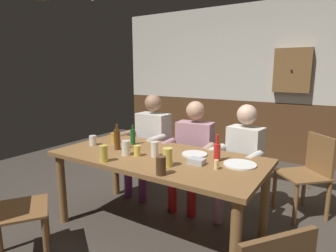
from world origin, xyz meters
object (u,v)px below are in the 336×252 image
at_px(pint_glass_7, 126,148).
at_px(bottle_1, 117,139).
at_px(chair_empty_near_right, 309,172).
at_px(wall_dart_cabinet, 292,70).
at_px(chair_empty_far_end, 6,209).
at_px(person_1, 192,148).
at_px(bottle_0, 133,137).
at_px(bottle_2, 217,151).
at_px(dining_table, 158,165).
at_px(plate_0, 240,164).
at_px(pint_glass_4, 137,151).
at_px(plate_1, 195,154).
at_px(pint_glass_3, 114,138).
at_px(pint_glass_5, 168,157).
at_px(table_candle, 216,165).
at_px(person_0, 150,140).
at_px(pint_glass_2, 104,154).
at_px(pint_glass_0, 93,140).
at_px(pint_glass_6, 161,166).
at_px(pint_glass_1, 155,149).
at_px(person_2, 241,157).
at_px(condiment_caddy, 197,161).

bearing_deg(pint_glass_7, bottle_1, 153.04).
height_order(chair_empty_near_right, wall_dart_cabinet, wall_dart_cabinet).
bearing_deg(chair_empty_far_end, person_1, 102.04).
bearing_deg(person_1, bottle_0, 42.08).
height_order(person_1, bottle_2, person_1).
relative_size(dining_table, plate_0, 7.24).
bearing_deg(pint_glass_7, pint_glass_4, 17.87).
distance_m(plate_1, pint_glass_3, 0.98).
height_order(pint_glass_5, wall_dart_cabinet, wall_dart_cabinet).
bearing_deg(table_candle, person_0, 147.58).
distance_m(table_candle, pint_glass_2, 0.98).
height_order(table_candle, pint_glass_0, pint_glass_0).
bearing_deg(pint_glass_4, pint_glass_5, -13.07).
bearing_deg(chair_empty_near_right, pint_glass_6, 106.56).
height_order(chair_empty_far_end, bottle_0, bottle_0).
distance_m(chair_empty_near_right, bottle_1, 2.08).
xyz_separation_m(bottle_1, pint_glass_4, (0.31, -0.07, -0.06)).
bearing_deg(pint_glass_1, table_candle, -2.01).
xyz_separation_m(plate_0, pint_glass_2, (-1.05, -0.54, 0.07)).
height_order(dining_table, chair_empty_far_end, chair_empty_far_end).
relative_size(pint_glass_1, pint_glass_4, 1.39).
relative_size(bottle_1, pint_glass_4, 2.58).
relative_size(plate_1, pint_glass_5, 1.55).
height_order(plate_0, pint_glass_2, pint_glass_2).
relative_size(plate_0, pint_glass_0, 2.63).
distance_m(dining_table, pint_glass_0, 0.81).
bearing_deg(pint_glass_7, pint_glass_0, 171.06).
bearing_deg(pint_glass_0, person_1, 44.06).
relative_size(person_0, wall_dart_cabinet, 1.80).
height_order(bottle_0, pint_glass_3, bottle_0).
xyz_separation_m(bottle_0, bottle_2, (0.99, -0.05, -0.00)).
bearing_deg(person_2, condiment_caddy, 85.33).
bearing_deg(dining_table, person_0, 130.28).
bearing_deg(pint_glass_5, dining_table, 139.42).
xyz_separation_m(bottle_1, pint_glass_6, (0.76, -0.35, -0.04)).
distance_m(pint_glass_0, pint_glass_5, 1.05).
relative_size(condiment_caddy, pint_glass_0, 1.34).
relative_size(pint_glass_5, wall_dart_cabinet, 0.22).
xyz_separation_m(person_2, plate_0, (0.17, -0.57, 0.11)).
xyz_separation_m(table_candle, pint_glass_3, (-1.30, 0.22, 0.01)).
xyz_separation_m(pint_glass_2, pint_glass_5, (0.54, 0.19, 0.00)).
bearing_deg(plate_0, pint_glass_5, -145.68).
xyz_separation_m(chair_empty_far_end, plate_0, (1.49, 1.18, 0.30)).
bearing_deg(pint_glass_3, chair_empty_near_right, 27.87).
bearing_deg(bottle_0, wall_dart_cabinet, 66.99).
xyz_separation_m(chair_empty_far_end, pint_glass_5, (0.99, 0.84, 0.37)).
xyz_separation_m(condiment_caddy, pint_glass_3, (-1.11, 0.18, 0.03)).
distance_m(condiment_caddy, pint_glass_0, 1.22).
relative_size(plate_1, pint_glass_6, 1.65).
bearing_deg(plate_0, bottle_2, 177.63).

